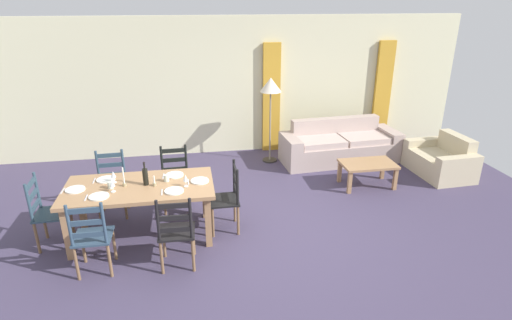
# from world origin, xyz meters

# --- Properties ---
(ground_plane) EXTENTS (9.60, 9.60, 0.02)m
(ground_plane) POSITION_xyz_m (0.00, 0.00, -0.01)
(ground_plane) COLOR #433B56
(wall_far) EXTENTS (9.60, 0.16, 2.70)m
(wall_far) POSITION_xyz_m (0.00, 3.30, 1.35)
(wall_far) COLOR beige
(wall_far) RESTS_ON ground_plane
(curtain_panel_left) EXTENTS (0.35, 0.08, 2.20)m
(curtain_panel_left) POSITION_xyz_m (0.83, 3.16, 1.10)
(curtain_panel_left) COLOR gold
(curtain_panel_left) RESTS_ON ground_plane
(curtain_panel_right) EXTENTS (0.35, 0.08, 2.20)m
(curtain_panel_right) POSITION_xyz_m (3.23, 3.16, 1.10)
(curtain_panel_right) COLOR gold
(curtain_panel_right) RESTS_ON ground_plane
(dining_table) EXTENTS (1.90, 0.96, 0.75)m
(dining_table) POSITION_xyz_m (-1.54, 0.14, 0.66)
(dining_table) COLOR #A77C53
(dining_table) RESTS_ON ground_plane
(dining_chair_near_left) EXTENTS (0.42, 0.40, 0.96)m
(dining_chair_near_left) POSITION_xyz_m (-2.02, -0.57, 0.48)
(dining_chair_near_left) COLOR #30465B
(dining_chair_near_left) RESTS_ON ground_plane
(dining_chair_near_right) EXTENTS (0.43, 0.42, 0.96)m
(dining_chair_near_right) POSITION_xyz_m (-1.08, -0.63, 0.48)
(dining_chair_near_right) COLOR black
(dining_chair_near_right) RESTS_ON ground_plane
(dining_chair_far_left) EXTENTS (0.43, 0.41, 0.96)m
(dining_chair_far_left) POSITION_xyz_m (-2.02, 0.86, 0.48)
(dining_chair_far_left) COLOR #2E4556
(dining_chair_far_left) RESTS_ON ground_plane
(dining_chair_far_right) EXTENTS (0.43, 0.41, 0.96)m
(dining_chair_far_right) POSITION_xyz_m (-1.10, 0.91, 0.48)
(dining_chair_far_right) COLOR black
(dining_chair_far_right) RESTS_ON ground_plane
(dining_chair_head_west) EXTENTS (0.41, 0.43, 0.96)m
(dining_chair_head_west) POSITION_xyz_m (-2.70, 0.13, 0.48)
(dining_chair_head_west) COLOR #2F4756
(dining_chair_head_west) RESTS_ON ground_plane
(dining_chair_head_east) EXTENTS (0.40, 0.42, 0.96)m
(dining_chair_head_east) POSITION_xyz_m (-0.40, 0.14, 0.48)
(dining_chair_head_east) COLOR black
(dining_chair_head_east) RESTS_ON ground_plane
(dinner_plate_near_left) EXTENTS (0.24, 0.24, 0.02)m
(dinner_plate_near_left) POSITION_xyz_m (-1.99, -0.11, 0.76)
(dinner_plate_near_left) COLOR white
(dinner_plate_near_left) RESTS_ON dining_table
(fork_near_left) EXTENTS (0.02, 0.17, 0.01)m
(fork_near_left) POSITION_xyz_m (-2.14, -0.11, 0.75)
(fork_near_left) COLOR silver
(fork_near_left) RESTS_ON dining_table
(dinner_plate_near_right) EXTENTS (0.24, 0.24, 0.02)m
(dinner_plate_near_right) POSITION_xyz_m (-1.09, -0.11, 0.76)
(dinner_plate_near_right) COLOR white
(dinner_plate_near_right) RESTS_ON dining_table
(fork_near_right) EXTENTS (0.02, 0.17, 0.01)m
(fork_near_right) POSITION_xyz_m (-1.24, -0.11, 0.75)
(fork_near_right) COLOR silver
(fork_near_right) RESTS_ON dining_table
(dinner_plate_far_left) EXTENTS (0.24, 0.24, 0.02)m
(dinner_plate_far_left) POSITION_xyz_m (-1.99, 0.39, 0.76)
(dinner_plate_far_left) COLOR white
(dinner_plate_far_left) RESTS_ON dining_table
(fork_far_left) EXTENTS (0.02, 0.17, 0.01)m
(fork_far_left) POSITION_xyz_m (-2.14, 0.39, 0.75)
(fork_far_left) COLOR silver
(fork_far_left) RESTS_ON dining_table
(dinner_plate_far_right) EXTENTS (0.24, 0.24, 0.02)m
(dinner_plate_far_right) POSITION_xyz_m (-1.09, 0.39, 0.76)
(dinner_plate_far_right) COLOR white
(dinner_plate_far_right) RESTS_ON dining_table
(fork_far_right) EXTENTS (0.03, 0.17, 0.01)m
(fork_far_right) POSITION_xyz_m (-1.24, 0.39, 0.75)
(fork_far_right) COLOR silver
(fork_far_right) RESTS_ON dining_table
(dinner_plate_head_west) EXTENTS (0.24, 0.24, 0.02)m
(dinner_plate_head_west) POSITION_xyz_m (-2.32, 0.14, 0.76)
(dinner_plate_head_west) COLOR white
(dinner_plate_head_west) RESTS_ON dining_table
(fork_head_west) EXTENTS (0.02, 0.17, 0.01)m
(fork_head_west) POSITION_xyz_m (-2.47, 0.14, 0.75)
(fork_head_west) COLOR silver
(fork_head_west) RESTS_ON dining_table
(dinner_plate_head_east) EXTENTS (0.24, 0.24, 0.02)m
(dinner_plate_head_east) POSITION_xyz_m (-0.76, 0.14, 0.76)
(dinner_plate_head_east) COLOR white
(dinner_plate_head_east) RESTS_ON dining_table
(fork_head_east) EXTENTS (0.02, 0.17, 0.01)m
(fork_head_east) POSITION_xyz_m (-0.91, 0.14, 0.75)
(fork_head_east) COLOR silver
(fork_head_east) RESTS_ON dining_table
(wine_bottle) EXTENTS (0.07, 0.07, 0.32)m
(wine_bottle) POSITION_xyz_m (-1.45, 0.15, 0.87)
(wine_bottle) COLOR black
(wine_bottle) RESTS_ON dining_table
(wine_glass_near_left) EXTENTS (0.06, 0.06, 0.16)m
(wine_glass_near_left) POSITION_xyz_m (-1.84, 0.01, 0.86)
(wine_glass_near_left) COLOR white
(wine_glass_near_left) RESTS_ON dining_table
(wine_glass_near_right) EXTENTS (0.06, 0.06, 0.16)m
(wine_glass_near_right) POSITION_xyz_m (-0.94, 0.02, 0.86)
(wine_glass_near_right) COLOR white
(wine_glass_near_right) RESTS_ON dining_table
(wine_glass_far_left) EXTENTS (0.06, 0.06, 0.16)m
(wine_glass_far_left) POSITION_xyz_m (-1.87, 0.29, 0.86)
(wine_glass_far_left) COLOR white
(wine_glass_far_left) RESTS_ON dining_table
(coffee_cup_primary) EXTENTS (0.07, 0.07, 0.09)m
(coffee_cup_primary) POSITION_xyz_m (-1.19, 0.22, 0.80)
(coffee_cup_primary) COLOR silver
(coffee_cup_primary) RESTS_ON dining_table
(coffee_cup_secondary) EXTENTS (0.07, 0.07, 0.09)m
(coffee_cup_secondary) POSITION_xyz_m (-1.88, 0.12, 0.80)
(coffee_cup_secondary) COLOR silver
(coffee_cup_secondary) RESTS_ON dining_table
(candle_tall) EXTENTS (0.05, 0.05, 0.26)m
(candle_tall) POSITION_xyz_m (-1.72, 0.16, 0.82)
(candle_tall) COLOR #998C66
(candle_tall) RESTS_ON dining_table
(candle_short) EXTENTS (0.05, 0.05, 0.14)m
(candle_short) POSITION_xyz_m (-1.34, 0.10, 0.79)
(candle_short) COLOR #998C66
(candle_short) RESTS_ON dining_table
(couch) EXTENTS (2.33, 0.96, 0.80)m
(couch) POSITION_xyz_m (2.03, 2.34, 0.29)
(couch) COLOR #B6A097
(couch) RESTS_ON ground_plane
(coffee_table) EXTENTS (0.90, 0.56, 0.42)m
(coffee_table) POSITION_xyz_m (2.08, 1.13, 0.36)
(coffee_table) COLOR #A77C53
(coffee_table) RESTS_ON ground_plane
(armchair_upholstered) EXTENTS (0.86, 1.20, 0.72)m
(armchair_upholstered) POSITION_xyz_m (3.65, 1.38, 0.25)
(armchair_upholstered) COLOR beige
(armchair_upholstered) RESTS_ON ground_plane
(standing_lamp) EXTENTS (0.40, 0.40, 1.64)m
(standing_lamp) POSITION_xyz_m (0.68, 2.53, 1.41)
(standing_lamp) COLOR #332D28
(standing_lamp) RESTS_ON ground_plane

